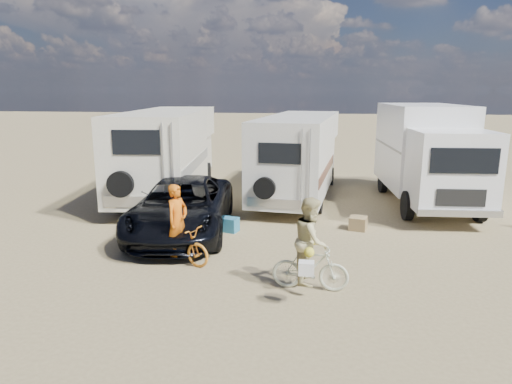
# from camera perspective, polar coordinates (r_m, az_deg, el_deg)

# --- Properties ---
(ground) EXTENTS (140.00, 140.00, 0.00)m
(ground) POSITION_cam_1_polar(r_m,az_deg,el_deg) (10.29, 4.44, -9.85)
(ground) COLOR #948158
(ground) RESTS_ON ground
(rv_main) EXTENTS (3.03, 7.98, 3.02)m
(rv_main) POSITION_cam_1_polar(r_m,az_deg,el_deg) (17.07, 5.44, 4.46)
(rv_main) COLOR white
(rv_main) RESTS_ON ground
(rv_left) EXTENTS (3.44, 8.53, 3.20)m
(rv_left) POSITION_cam_1_polar(r_m,az_deg,el_deg) (17.45, -10.95, 4.76)
(rv_left) COLOR white
(rv_left) RESTS_ON ground
(box_truck) EXTENTS (2.85, 6.66, 3.44)m
(box_truck) POSITION_cam_1_polar(r_m,az_deg,el_deg) (16.66, 20.87, 4.21)
(box_truck) COLOR white
(box_truck) RESTS_ON ground
(dark_suv) EXTENTS (3.13, 5.68, 1.51)m
(dark_suv) POSITION_cam_1_polar(r_m,az_deg,el_deg) (12.87, -9.26, -1.81)
(dark_suv) COLOR black
(dark_suv) RESTS_ON ground
(bike_man) EXTENTS (1.81, 1.19, 0.90)m
(bike_man) POSITION_cam_1_polar(r_m,az_deg,el_deg) (10.72, -9.74, -6.49)
(bike_man) COLOR orange
(bike_man) RESTS_ON ground
(bike_woman) EXTENTS (1.57, 0.54, 0.93)m
(bike_woman) POSITION_cam_1_polar(r_m,az_deg,el_deg) (9.26, 6.84, -9.47)
(bike_woman) COLOR beige
(bike_woman) RESTS_ON ground
(rider_man) EXTENTS (0.60, 0.72, 1.69)m
(rider_man) POSITION_cam_1_polar(r_m,az_deg,el_deg) (10.60, -9.82, -4.48)
(rider_man) COLOR #CD5A0D
(rider_man) RESTS_ON ground
(rider_woman) EXTENTS (0.71, 0.88, 1.73)m
(rider_woman) POSITION_cam_1_polar(r_m,az_deg,el_deg) (9.11, 6.91, -7.11)
(rider_woman) COLOR #C6B97F
(rider_woman) RESTS_ON ground
(cooler) EXTENTS (0.58, 0.49, 0.40)m
(cooler) POSITION_cam_1_polar(r_m,az_deg,el_deg) (12.94, -3.41, -4.12)
(cooler) COLOR #276989
(cooler) RESTS_ON ground
(crate) EXTENTS (0.57, 0.57, 0.38)m
(crate) POSITION_cam_1_polar(r_m,az_deg,el_deg) (13.41, 12.71, -3.86)
(crate) COLOR olive
(crate) RESTS_ON ground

